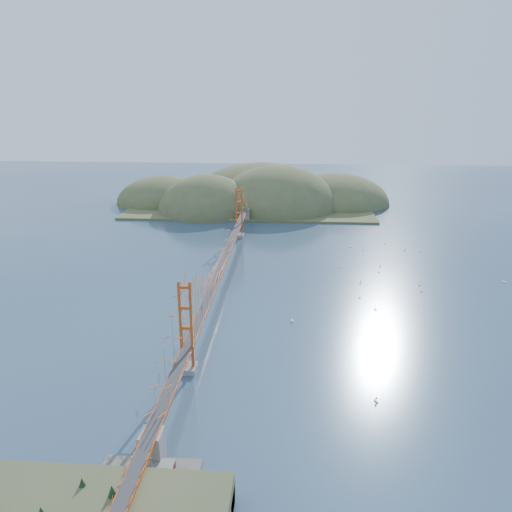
# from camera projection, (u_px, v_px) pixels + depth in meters

# --- Properties ---
(ground) EXTENTS (320.00, 320.00, 0.00)m
(ground) POSITION_uv_depth(u_px,v_px,m) (222.00, 283.00, 89.44)
(ground) COLOR #2E455C
(ground) RESTS_ON ground
(bridge) EXTENTS (2.20, 94.40, 12.00)m
(bridge) POSITION_uv_depth(u_px,v_px,m) (221.00, 245.00, 87.43)
(bridge) COLOR gray
(bridge) RESTS_ON ground
(approach_viaduct) EXTENTS (1.40, 12.00, 3.38)m
(approach_viaduct) POSITION_uv_depth(u_px,v_px,m) (131.00, 489.00, 39.43)
(approach_viaduct) COLOR #B94614
(approach_viaduct) RESTS_ON ground
(promontory) EXTENTS (9.00, 6.00, 0.24)m
(promontory) POSITION_uv_depth(u_px,v_px,m) (146.00, 482.00, 43.42)
(promontory) COLOR #59544C
(promontory) RESTS_ON ground
(fort) EXTENTS (3.70, 2.30, 1.75)m
(fort) POSITION_uv_depth(u_px,v_px,m) (152.00, 471.00, 43.89)
(fort) COLOR maroon
(fort) RESTS_ON ground
(far_headlands) EXTENTS (84.00, 58.00, 25.00)m
(far_headlands) POSITION_uv_depth(u_px,v_px,m) (259.00, 203.00, 154.24)
(far_headlands) COLOR brown
(far_headlands) RESTS_ON ground
(sailboat_3) EXTENTS (0.51, 0.46, 0.58)m
(sailboat_3) POSITION_uv_depth(u_px,v_px,m) (340.00, 267.00, 97.07)
(sailboat_3) COLOR white
(sailboat_3) RESTS_ON ground
(sailboat_11) EXTENTS (0.70, 0.70, 0.73)m
(sailboat_11) POSITION_uv_depth(u_px,v_px,m) (504.00, 281.00, 89.58)
(sailboat_11) COLOR white
(sailboat_11) RESTS_ON ground
(sailboat_14) EXTENTS (0.57, 0.57, 0.59)m
(sailboat_14) POSITION_uv_depth(u_px,v_px,m) (361.00, 282.00, 89.10)
(sailboat_14) COLOR white
(sailboat_14) RESTS_ON ground
(sailboat_1) EXTENTS (0.53, 0.53, 0.56)m
(sailboat_1) POSITION_uv_depth(u_px,v_px,m) (360.00, 297.00, 82.68)
(sailboat_1) COLOR white
(sailboat_1) RESTS_ON ground
(sailboat_17) EXTENTS (0.59, 0.56, 0.67)m
(sailboat_17) POSITION_uv_depth(u_px,v_px,m) (386.00, 243.00, 112.51)
(sailboat_17) COLOR white
(sailboat_17) RESTS_ON ground
(sailboat_15) EXTENTS (0.53, 0.59, 0.67)m
(sailboat_15) POSITION_uv_depth(u_px,v_px,m) (421.00, 250.00, 107.43)
(sailboat_15) COLOR white
(sailboat_15) RESTS_ON ground
(sailboat_9) EXTENTS (0.69, 0.69, 0.72)m
(sailboat_9) POSITION_uv_depth(u_px,v_px,m) (405.00, 249.00, 107.97)
(sailboat_9) COLOR white
(sailboat_9) RESTS_ON ground
(sailboat_8) EXTENTS (0.64, 0.64, 0.67)m
(sailboat_8) POSITION_uv_depth(u_px,v_px,m) (363.00, 249.00, 108.06)
(sailboat_8) COLOR white
(sailboat_8) RESTS_ON ground
(sailboat_4) EXTENTS (0.57, 0.57, 0.60)m
(sailboat_4) POSITION_uv_depth(u_px,v_px,m) (380.00, 266.00, 97.67)
(sailboat_4) COLOR white
(sailboat_4) RESTS_ON ground
(sailboat_16) EXTENTS (0.49, 0.49, 0.55)m
(sailboat_16) POSITION_uv_depth(u_px,v_px,m) (379.00, 272.00, 94.52)
(sailboat_16) COLOR white
(sailboat_16) RESTS_ON ground
(sailboat_5) EXTENTS (0.45, 0.55, 0.65)m
(sailboat_5) POSITION_uv_depth(u_px,v_px,m) (419.00, 284.00, 88.43)
(sailboat_5) COLOR white
(sailboat_5) RESTS_ON ground
(sailboat_6) EXTENTS (0.65, 0.65, 0.69)m
(sailboat_6) POSITION_uv_depth(u_px,v_px,m) (375.00, 309.00, 78.06)
(sailboat_6) COLOR white
(sailboat_6) RESTS_ON ground
(sailboat_2) EXTENTS (0.56, 0.46, 0.65)m
(sailboat_2) POSITION_uv_depth(u_px,v_px,m) (422.00, 291.00, 85.40)
(sailboat_2) COLOR white
(sailboat_2) RESTS_ON ground
(sailboat_12) EXTENTS (0.65, 0.60, 0.73)m
(sailboat_12) POSITION_uv_depth(u_px,v_px,m) (351.00, 246.00, 110.13)
(sailboat_12) COLOR white
(sailboat_12) RESTS_ON ground
(sailboat_0) EXTENTS (0.59, 0.65, 0.73)m
(sailboat_0) POSITION_uv_depth(u_px,v_px,m) (292.00, 320.00, 74.28)
(sailboat_0) COLOR white
(sailboat_0) RESTS_ON ground
(sailboat_10) EXTENTS (0.64, 0.64, 0.73)m
(sailboat_10) POSITION_uv_depth(u_px,v_px,m) (376.00, 400.00, 54.86)
(sailboat_10) COLOR white
(sailboat_10) RESTS_ON ground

